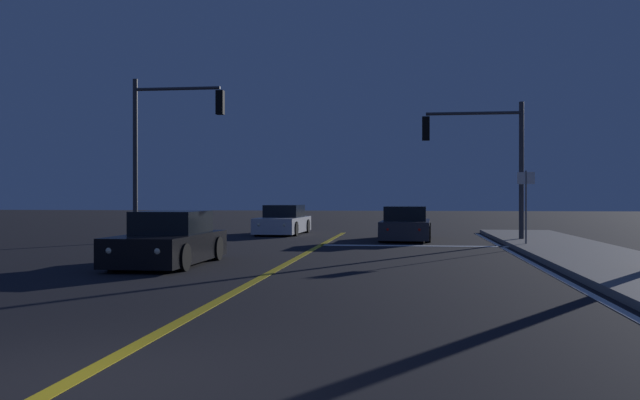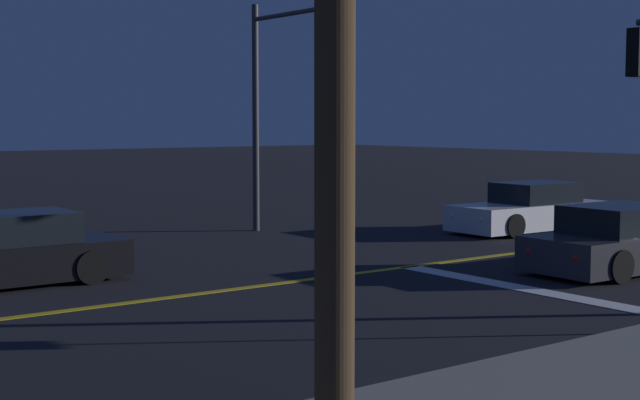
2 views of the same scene
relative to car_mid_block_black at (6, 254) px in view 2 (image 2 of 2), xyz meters
The scene contains 6 objects.
lane_line_center 3.08m from the car_mid_block_black, 17.32° to the right, with size 0.20×33.24×0.01m, color gold.
stop_bar 9.59m from the car_mid_block_black, 50.40° to the left, with size 6.43×0.50×0.01m, color white.
car_mid_block_black is the anchor object (origin of this frame).
car_lead_oncoming_white 14.28m from the car_mid_block_black, 88.99° to the left, with size 2.00×4.78×1.34m.
car_far_approaching_charcoal 12.13m from the car_mid_block_black, 61.20° to the left, with size 2.07×4.74×1.34m.
traffic_signal_far_left 9.52m from the car_mid_block_black, 110.85° to the left, with size 3.54×0.28×6.18m.
Camera 2 is at (13.88, 5.38, 3.02)m, focal length 51.11 mm.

